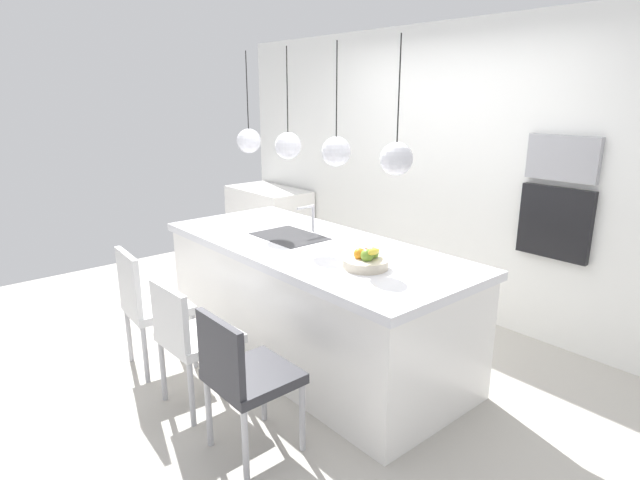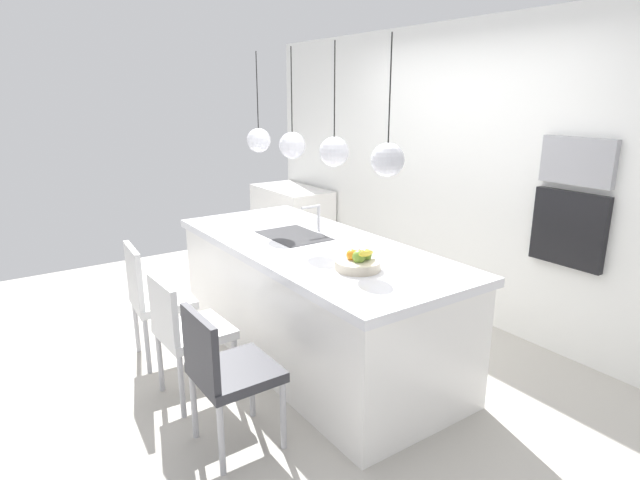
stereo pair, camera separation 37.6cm
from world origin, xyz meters
TOP-DOWN VIEW (x-y plane):
  - floor at (0.00, 0.00)m, footprint 6.60×6.60m
  - back_wall at (0.00, 1.65)m, footprint 6.00×0.10m
  - kitchen_island at (0.00, 0.00)m, footprint 2.57×1.09m
  - sink_basin at (-0.27, 0.00)m, footprint 0.56×0.40m
  - faucet at (-0.27, 0.21)m, footprint 0.02×0.17m
  - fruit_bowl at (0.65, -0.09)m, footprint 0.29×0.29m
  - side_counter at (-2.40, 1.28)m, footprint 1.10×0.60m
  - microwave at (1.07, 1.58)m, footprint 0.54×0.08m
  - oven at (1.07, 1.58)m, footprint 0.56×0.08m
  - chair_near at (-0.62, -1.02)m, footprint 0.47×0.45m
  - chair_middle at (0.03, -1.02)m, footprint 0.46×0.45m
  - chair_far at (0.65, -1.02)m, footprint 0.45×0.45m
  - pendant_light_left at (-0.80, 0.00)m, footprint 0.20×0.20m
  - pendant_light_center_left at (-0.27, 0.00)m, footprint 0.20×0.20m
  - pendant_light_center_right at (0.27, 0.00)m, footprint 0.20×0.20m
  - pendant_light_right at (0.80, 0.00)m, footprint 0.20×0.20m

SIDE VIEW (x-z plane):
  - floor at x=0.00m, z-range 0.00..0.00m
  - side_counter at x=-2.40m, z-range 0.00..0.85m
  - kitchen_island at x=0.00m, z-range 0.00..0.91m
  - chair_far at x=0.65m, z-range 0.07..0.93m
  - chair_middle at x=0.03m, z-range 0.07..0.93m
  - chair_near at x=-0.62m, z-range 0.06..0.98m
  - sink_basin at x=-0.27m, z-range 0.90..0.91m
  - fruit_bowl at x=0.65m, z-range 0.89..1.03m
  - oven at x=1.07m, z-range 0.74..1.30m
  - faucet at x=-0.27m, z-range 0.94..1.16m
  - back_wall at x=0.00m, z-range 0.00..2.60m
  - microwave at x=1.07m, z-range 1.35..1.69m
  - pendant_light_left at x=-0.80m, z-range 1.22..2.01m
  - pendant_light_center_left at x=-0.27m, z-range 1.22..2.01m
  - pendant_light_center_right at x=0.27m, z-range 1.22..2.01m
  - pendant_light_right at x=0.80m, z-range 1.22..2.01m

